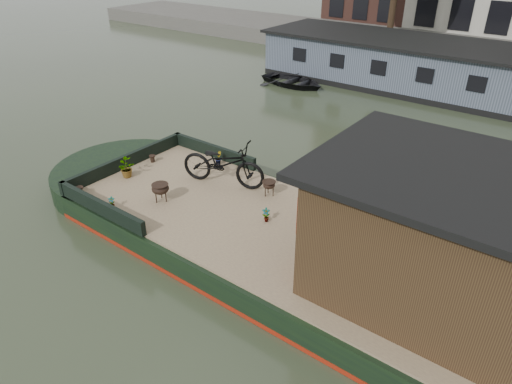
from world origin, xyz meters
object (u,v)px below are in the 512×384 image
Objects in this scene: cabin at (432,231)px; brazier_front at (161,193)px; bicycle at (223,163)px; dinghy at (293,78)px; potted_plant_a at (266,215)px; brazier_rear at (269,188)px.

brazier_front is (-6.00, -0.70, -1.00)m from cabin.
brazier_front is at bearing -173.38° from cabin.
bicycle is 11.18m from dinghy.
potted_plant_a is (1.89, -0.77, -0.41)m from bicycle.
dinghy is at bearing 108.38° from brazier_front.
cabin is at bearing -14.61° from brazier_rear.
cabin is 1.82× the size of bicycle.
bicycle is at bearing 157.86° from potted_plant_a.
brazier_front is 0.14× the size of dinghy.
potted_plant_a is at bearing -144.30° from dinghy.
bicycle reaches higher than brazier_rear.
bicycle reaches higher than brazier_front.
dinghy is (-6.42, 10.95, -0.49)m from potted_plant_a.
potted_plant_a is 1.18m from brazier_rear.
potted_plant_a is 0.11× the size of dinghy.
dinghy is (-5.78, 9.96, -0.51)m from brazier_rear.
cabin reaches higher than brazier_front.
dinghy is (-3.90, 11.73, -0.54)m from brazier_front.
brazier_rear is (1.88, 1.77, -0.04)m from brazier_front.
potted_plant_a is 0.90× the size of brazier_rear.
bicycle is at bearing -150.70° from dinghy.
cabin is 10.54× the size of brazier_rear.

